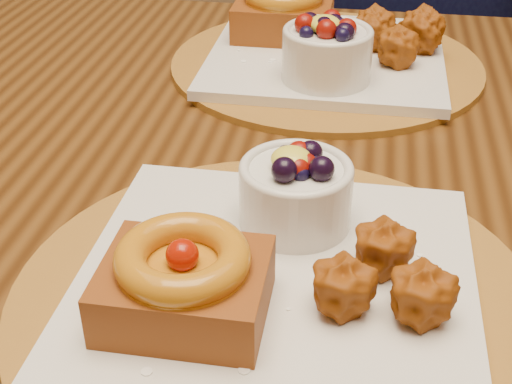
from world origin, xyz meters
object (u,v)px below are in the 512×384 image
place_setting_near (273,270)px  place_setting_far (324,46)px  chair_far (390,121)px  dining_table (304,218)px

place_setting_near → place_setting_far: bearing=90.1°
place_setting_near → chair_far: 0.96m
place_setting_near → dining_table: bearing=89.3°
place_setting_far → chair_far: place_setting_far is taller
dining_table → place_setting_near: place_setting_near is taller
place_setting_near → chair_far: place_setting_near is taller
chair_far → dining_table: bearing=-90.4°
place_setting_far → chair_far: size_ratio=0.46×
place_setting_near → place_setting_far: place_setting_far is taller
dining_table → chair_far: (0.10, 0.69, -0.22)m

